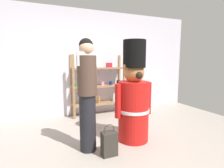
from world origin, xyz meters
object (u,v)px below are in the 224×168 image
Objects in this scene: teddy_bear_guard at (134,98)px; person_shopper at (87,92)px; merchandise_shelf at (98,84)px; shopping_bag at (109,143)px.

teddy_bear_guard is 0.83m from person_shopper.
merchandise_shelf reaches higher than shopping_bag.
teddy_bear_guard is 3.63× the size of shopping_bag.
person_shopper is 3.61× the size of shopping_bag.
shopping_bag is at bearing -151.57° from teddy_bear_guard.
person_shopper reaches higher than shopping_bag.
person_shopper is at bearing -177.06° from teddy_bear_guard.
merchandise_shelf is 1.86m from person_shopper.
person_shopper is (-0.81, -0.04, 0.17)m from teddy_bear_guard.
person_shopper is at bearing 131.48° from shopping_bag.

